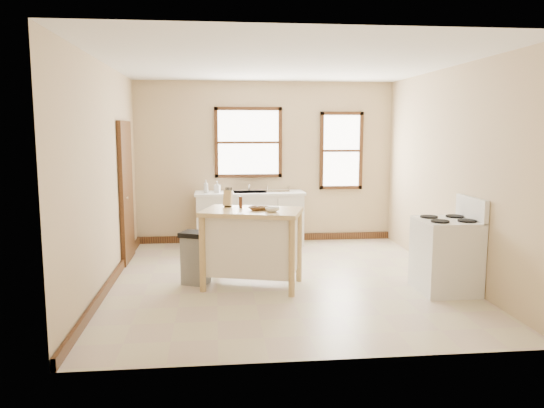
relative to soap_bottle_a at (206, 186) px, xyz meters
The scene contains 23 objects.
floor 2.57m from the soap_bottle_a, 63.75° to the right, with size 5.00×5.00×0.00m, color beige.
ceiling 2.94m from the soap_bottle_a, 63.75° to the right, with size 5.00×5.00×0.00m, color white.
wall_back 1.17m from the soap_bottle_a, 20.55° to the left, with size 4.50×0.04×2.80m, color tan.
wall_left 2.46m from the soap_bottle_a, 119.82° to the right, with size 0.04×5.00×2.80m, color tan.
wall_right 3.93m from the soap_bottle_a, 32.67° to the right, with size 0.04×5.00×2.80m, color tan.
window_main 1.10m from the soap_bottle_a, 26.55° to the left, with size 1.17×0.06×1.22m, color black, non-canonical shape.
window_side 2.48m from the soap_bottle_a, ahead, with size 0.77×0.06×1.37m, color black, non-canonical shape.
door_left 1.42m from the soap_bottle_a, 145.29° to the right, with size 0.06×0.90×2.10m, color black.
baseboard_back 1.47m from the soap_bottle_a, 19.08° to the left, with size 4.50×0.04×0.12m, color black.
baseboard_left 2.60m from the soap_bottle_a, 119.21° to the right, with size 0.04×5.00×0.12m, color black.
sink_counter 0.94m from the soap_bottle_a, ahead, with size 1.86×0.62×0.92m, color silver, non-canonical shape.
faucet 0.79m from the soap_bottle_a, 20.03° to the left, with size 0.03×0.03×0.22m, color silver.
soap_bottle_a is the anchor object (origin of this frame).
soap_bottle_b 0.19m from the soap_bottle_a, ahead, with size 0.09×0.09×0.20m, color #B2B2B2.
dish_rack 1.22m from the soap_bottle_a, ahead, with size 0.40×0.30×0.10m, color silver, non-canonical shape.
kitchen_island 2.50m from the soap_bottle_a, 75.48° to the right, with size 1.20×0.76×0.98m, color tan, non-canonical shape.
knife_block 2.10m from the soap_bottle_a, 81.33° to the right, with size 0.10×0.10×0.20m, color tan, non-canonical shape.
pepper_grinder 2.24m from the soap_bottle_a, 77.74° to the right, with size 0.04×0.04×0.15m, color #452412.
bowl_a 2.49m from the soap_bottle_a, 74.62° to the right, with size 0.19×0.19×0.05m, color brown.
bowl_b 2.49m from the soap_bottle_a, 72.41° to the right, with size 0.17×0.17×0.04m, color brown.
bowl_c 2.69m from the soap_bottle_a, 71.73° to the right, with size 0.18×0.18×0.06m, color white.
trash_bin 2.28m from the soap_bottle_a, 92.83° to the right, with size 0.35×0.30×0.68m, color gray, non-canonical shape.
gas_stove 4.11m from the soap_bottle_a, 43.72° to the right, with size 0.72×0.73×1.16m, color white, non-canonical shape.
Camera 1 is at (-0.88, -6.77, 1.98)m, focal length 35.00 mm.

